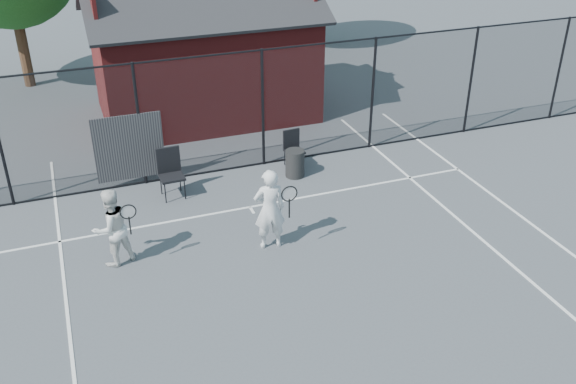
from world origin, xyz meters
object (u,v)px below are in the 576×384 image
object	(u,v)px
clubhouse	(204,61)
player_back	(112,227)
chair_left	(172,175)
chair_right	(294,150)
waste_bin	(295,163)
player_front	(270,209)

from	to	relation	value
clubhouse	player_back	xyz separation A→B (m)	(-3.59, -7.14, -0.81)
chair_left	chair_right	distance (m)	3.24
chair_left	chair_right	size ratio (longest dim) A/B	1.23
player_back	chair_left	size ratio (longest dim) A/B	1.41
player_back	waste_bin	xyz separation A→B (m)	(4.60, 2.24, -0.46)
clubhouse	chair_right	bearing A→B (deg)	-74.97
player_back	chair_right	bearing A→B (deg)	29.88
waste_bin	clubhouse	bearing A→B (deg)	101.60
player_front	player_back	distance (m)	3.05
waste_bin	chair_right	bearing A→B (deg)	70.72
player_front	waste_bin	world-z (taller)	player_front
chair_left	waste_bin	world-z (taller)	chair_left
chair_left	waste_bin	xyz separation A→B (m)	(3.02, 0.00, -0.22)
chair_right	waste_bin	size ratio (longest dim) A/B	1.35
player_back	waste_bin	distance (m)	5.14
player_front	clubhouse	bearing A→B (deg)	85.64
clubhouse	chair_left	size ratio (longest dim) A/B	5.74
waste_bin	chair_left	bearing A→B (deg)	180.00
player_back	chair_left	bearing A→B (deg)	54.83
waste_bin	player_front	bearing A→B (deg)	-120.04
clubhouse	chair_left	bearing A→B (deg)	-112.34
player_back	chair_right	world-z (taller)	player_back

